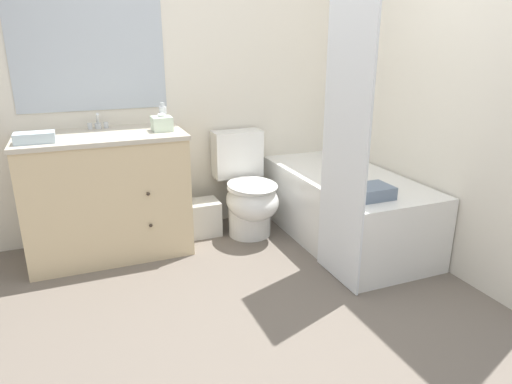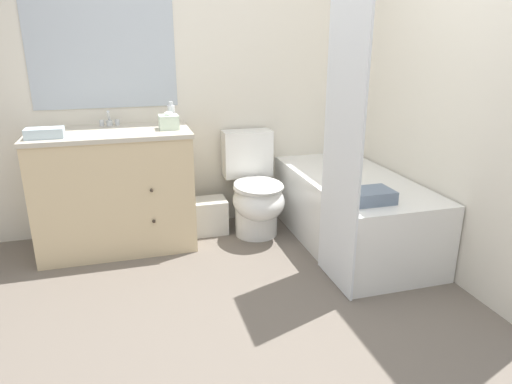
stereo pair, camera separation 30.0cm
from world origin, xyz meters
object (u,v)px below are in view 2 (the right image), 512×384
toilet (255,193)px  soap_dispenser (172,115)px  vanity_cabinet (115,189)px  sink_faucet (109,121)px  bathtub (352,210)px  bath_towel_folded (370,196)px  hand_towel_folded (45,133)px  tissue_box (169,122)px  wastebasket (209,216)px

toilet → soap_dispenser: size_ratio=4.39×
toilet → vanity_cabinet: bearing=176.4°
sink_faucet → bathtub: (1.68, -0.64, -0.64)m
bath_towel_folded → toilet: bearing=118.7°
toilet → bath_towel_folded: toilet is taller
vanity_cabinet → bath_towel_folded: (1.53, -0.95, 0.12)m
hand_towel_folded → bathtub: bearing=-8.2°
bathtub → toilet: bearing=149.2°
soap_dispenser → tissue_box: bearing=-106.3°
bathtub → tissue_box: bearing=162.6°
vanity_cabinet → soap_dispenser: soap_dispenser is taller
tissue_box → sink_faucet: bearing=149.8°
vanity_cabinet → toilet: bearing=-3.6°
wastebasket → bath_towel_folded: bearing=-50.3°
vanity_cabinet → soap_dispenser: 0.68m
hand_towel_folded → bath_towel_folded: hand_towel_folded is taller
wastebasket → tissue_box: (-0.28, -0.10, 0.79)m
bathtub → wastebasket: bathtub is taller
wastebasket → hand_towel_folded: hand_towel_folded is taller
wastebasket → tissue_box: bearing=-160.3°
sink_faucet → toilet: (1.04, -0.25, -0.57)m
sink_faucet → soap_dispenser: 0.46m
soap_dispenser → hand_towel_folded: 0.86m
toilet → sink_faucet: bearing=166.3°
sink_faucet → tissue_box: bearing=-30.2°
wastebasket → tissue_box: tissue_box is taller
wastebasket → bath_towel_folded: size_ratio=0.98×
bath_towel_folded → hand_towel_folded: bearing=157.3°
toilet → tissue_box: tissue_box is taller
tissue_box → bathtub: bearing=-17.4°
bathtub → sink_faucet: bearing=159.3°
sink_faucet → bath_towel_folded: 1.94m
sink_faucet → toilet: 1.21m
toilet → bathtub: 0.75m
wastebasket → tissue_box: size_ratio=1.91×
vanity_cabinet → bathtub: 1.75m
bathtub → bath_towel_folded: size_ratio=5.29×
soap_dispenser → wastebasket: bearing=-2.8°
sink_faucet → bathtub: bearing=-20.7°
vanity_cabinet → bath_towel_folded: 1.80m
vanity_cabinet → tissue_box: tissue_box is taller
toilet → bathtub: (0.64, -0.38, -0.08)m
toilet → soap_dispenser: 0.87m
hand_towel_folded → soap_dispenser: bearing=14.3°
tissue_box → bath_towel_folded: (1.12, -0.90, -0.36)m
toilet → bathtub: bearing=-30.8°
bathtub → hand_towel_folded: (-2.08, 0.30, 0.64)m
wastebasket → vanity_cabinet: bearing=-175.6°
vanity_cabinet → bathtub: bearing=-14.9°
bath_towel_folded → sink_faucet: bearing=143.3°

